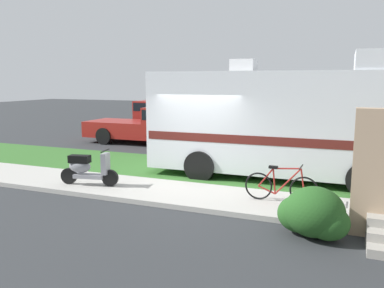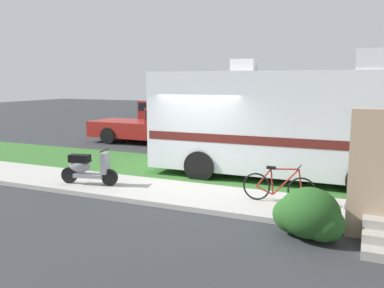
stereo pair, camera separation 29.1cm
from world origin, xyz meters
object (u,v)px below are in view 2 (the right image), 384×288
at_px(motorhome_rv, 284,121).
at_px(scooter, 87,168).
at_px(pickup_truck_near, 162,124).
at_px(bicycle, 279,187).
at_px(pickup_truck_far, 179,117).

distance_m(motorhome_rv, scooter, 5.71).
relative_size(scooter, pickup_truck_near, 0.28).
distance_m(bicycle, pickup_truck_far, 12.95).
xyz_separation_m(motorhome_rv, bicycle, (0.42, -2.71, -1.25)).
height_order(scooter, pickup_truck_near, pickup_truck_near).
height_order(motorhome_rv, pickup_truck_far, motorhome_rv).
relative_size(motorhome_rv, pickup_truck_far, 1.45).
height_order(motorhome_rv, bicycle, motorhome_rv).
bearing_deg(pickup_truck_near, motorhome_rv, -34.93).
distance_m(scooter, pickup_truck_far, 11.22).
bearing_deg(pickup_truck_near, bicycle, -46.53).
xyz_separation_m(pickup_truck_near, pickup_truck_far, (-0.76, 3.40, 0.03)).
relative_size(motorhome_rv, scooter, 4.68).
relative_size(pickup_truck_near, pickup_truck_far, 1.09).
relative_size(scooter, pickup_truck_far, 0.31).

